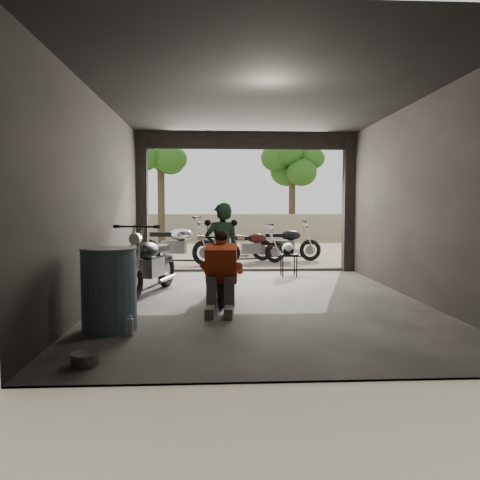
{
  "coord_description": "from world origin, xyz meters",
  "views": [
    {
      "loc": [
        -0.71,
        -7.38,
        1.51
      ],
      "look_at": [
        -0.3,
        0.6,
        0.95
      ],
      "focal_mm": 35.0,
      "sensor_mm": 36.0,
      "label": 1
    }
  ],
  "objects": [
    {
      "name": "ground",
      "position": [
        0.0,
        0.0,
        0.0
      ],
      "size": [
        80.0,
        80.0,
        0.0
      ],
      "primitive_type": "plane",
      "color": "#7A6D56",
      "rests_on": "ground"
    },
    {
      "name": "garage",
      "position": [
        0.0,
        0.55,
        1.28
      ],
      "size": [
        7.0,
        7.13,
        3.2
      ],
      "color": "#2D2B28",
      "rests_on": "ground"
    },
    {
      "name": "boundary_wall",
      "position": [
        0.0,
        14.0,
        0.6
      ],
      "size": [
        18.0,
        0.3,
        1.2
      ],
      "primitive_type": "cube",
      "color": "gray",
      "rests_on": "ground"
    },
    {
      "name": "tree_left",
      "position": [
        -3.0,
        12.5,
        3.99
      ],
      "size": [
        2.2,
        2.2,
        5.6
      ],
      "color": "#382B1E",
      "rests_on": "ground"
    },
    {
      "name": "tree_right",
      "position": [
        2.8,
        14.0,
        3.56
      ],
      "size": [
        2.2,
        2.2,
        5.0
      ],
      "color": "#382B1E",
      "rests_on": "ground"
    },
    {
      "name": "main_bike",
      "position": [
        -0.63,
        0.17,
        0.55
      ],
      "size": [
        0.69,
        1.64,
        1.09
      ],
      "primitive_type": null,
      "rotation": [
        0.0,
        0.0,
        -0.01
      ],
      "color": "beige",
      "rests_on": "ground"
    },
    {
      "name": "left_bike",
      "position": [
        -1.84,
        0.71,
        0.61
      ],
      "size": [
        1.2,
        1.94,
        1.22
      ],
      "primitive_type": null,
      "rotation": [
        0.0,
        0.0,
        -0.27
      ],
      "color": "black",
      "rests_on": "ground"
    },
    {
      "name": "outside_bike_a",
      "position": [
        -1.73,
        4.7,
        0.64
      ],
      "size": [
        2.0,
        1.09,
        1.28
      ],
      "primitive_type": null,
      "rotation": [
        0.0,
        0.0,
        1.4
      ],
      "color": "black",
      "rests_on": "ground"
    },
    {
      "name": "outside_bike_b",
      "position": [
        0.28,
        5.15,
        0.54
      ],
      "size": [
        1.67,
        0.92,
        1.07
      ],
      "primitive_type": null,
      "rotation": [
        0.0,
        0.0,
        1.75
      ],
      "color": "#3A100E",
      "rests_on": "ground"
    },
    {
      "name": "outside_bike_c",
      "position": [
        1.28,
        5.66,
        0.57
      ],
      "size": [
        1.74,
        0.83,
        1.14
      ],
      "primitive_type": null,
      "rotation": [
        0.0,
        0.0,
        1.49
      ],
      "color": "black",
      "rests_on": "ground"
    },
    {
      "name": "rider",
      "position": [
        -0.61,
        0.35,
        0.79
      ],
      "size": [
        0.65,
        0.51,
        1.58
      ],
      "primitive_type": "imported",
      "rotation": [
        0.0,
        0.0,
        3.38
      ],
      "color": "black",
      "rests_on": "ground"
    },
    {
      "name": "mechanic",
      "position": [
        -0.65,
        -0.93,
        0.58
      ],
      "size": [
        0.65,
        0.84,
        1.15
      ],
      "primitive_type": null,
      "rotation": [
        0.0,
        0.0,
        -0.09
      ],
      "color": "#BD3C19",
      "rests_on": "ground"
    },
    {
      "name": "stool",
      "position": [
        0.87,
        2.63,
        0.42
      ],
      "size": [
        0.36,
        0.36,
        0.5
      ],
      "rotation": [
        0.0,
        0.0,
        -0.21
      ],
      "color": "black",
      "rests_on": "ground"
    },
    {
      "name": "helmet",
      "position": [
        0.85,
        2.64,
        0.62
      ],
      "size": [
        0.31,
        0.32,
        0.24
      ],
      "primitive_type": "ellipsoid",
      "rotation": [
        0.0,
        0.0,
        -0.23
      ],
      "color": "silver",
      "rests_on": "stool"
    },
    {
      "name": "oil_drum",
      "position": [
        -2.0,
        -1.72,
        0.51
      ],
      "size": [
        0.73,
        0.73,
        1.01
      ],
      "primitive_type": "cylinder",
      "rotation": [
        0.0,
        0.0,
        0.13
      ],
      "color": "#3B5263",
      "rests_on": "ground"
    },
    {
      "name": "sign_post",
      "position": [
        3.34,
        4.56,
        1.77
      ],
      "size": [
        0.87,
        0.08,
        2.6
      ],
      "rotation": [
        0.0,
        0.0,
        -0.13
      ],
      "color": "black",
      "rests_on": "ground"
    }
  ]
}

